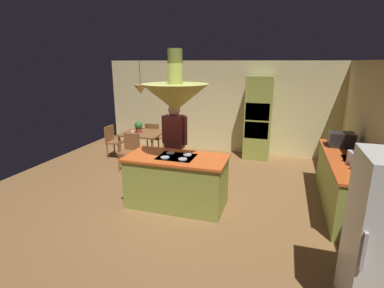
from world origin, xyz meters
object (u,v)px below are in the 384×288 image
(dining_table, at_px, (143,136))
(potted_plant_on_table, at_px, (139,126))
(oven_tower, at_px, (258,118))
(person_at_island, at_px, (175,141))
(chair_facing_island, at_px, (130,149))
(cup_on_table, at_px, (133,132))
(canister_sugar, at_px, (354,160))
(kitchen_island, at_px, (177,181))
(canister_flour, at_px, (356,166))
(microwave_on_counter, at_px, (341,140))
(chair_at_corner, at_px, (113,139))
(chair_by_back_wall, at_px, (154,136))
(canister_tea, at_px, (351,157))

(dining_table, height_order, potted_plant_on_table, potted_plant_on_table)
(oven_tower, distance_m, person_at_island, 2.89)
(person_at_island, xyz_separation_m, chair_facing_island, (-1.40, 0.70, -0.50))
(dining_table, relative_size, cup_on_table, 11.32)
(dining_table, relative_size, canister_sugar, 4.71)
(cup_on_table, bearing_deg, kitchen_island, -45.13)
(canister_flour, relative_size, microwave_on_counter, 0.33)
(person_at_island, bearing_deg, cup_on_table, 143.57)
(cup_on_table, bearing_deg, dining_table, 55.82)
(kitchen_island, bearing_deg, chair_at_corner, 140.95)
(kitchen_island, distance_m, cup_on_table, 2.66)
(kitchen_island, distance_m, microwave_on_counter, 3.29)
(oven_tower, height_order, canister_flour, oven_tower)
(kitchen_island, distance_m, chair_by_back_wall, 3.27)
(canister_sugar, relative_size, canister_tea, 1.05)
(potted_plant_on_table, bearing_deg, cup_on_table, -115.18)
(cup_on_table, height_order, canister_flour, canister_flour)
(canister_sugar, height_order, canister_tea, canister_sugar)
(kitchen_island, xyz_separation_m, canister_flour, (2.84, 0.18, 0.53))
(potted_plant_on_table, distance_m, microwave_on_counter, 4.64)
(dining_table, height_order, cup_on_table, cup_on_table)
(kitchen_island, bearing_deg, cup_on_table, 134.87)
(chair_at_corner, height_order, canister_tea, canister_tea)
(kitchen_island, height_order, person_at_island, person_at_island)
(chair_facing_island, bearing_deg, kitchen_island, -39.72)
(kitchen_island, relative_size, person_at_island, 1.02)
(canister_flour, distance_m, microwave_on_counter, 1.37)
(chair_at_corner, distance_m, canister_flour, 5.78)
(dining_table, distance_m, person_at_island, 2.00)
(chair_at_corner, xyz_separation_m, canister_flour, (5.43, -1.92, 0.50))
(canister_flour, xyz_separation_m, canister_tea, (0.00, 0.36, 0.03))
(kitchen_island, relative_size, oven_tower, 0.82)
(chair_at_corner, relative_size, microwave_on_counter, 1.89)
(dining_table, distance_m, chair_by_back_wall, 0.71)
(canister_flour, height_order, microwave_on_counter, microwave_on_counter)
(kitchen_island, distance_m, oven_tower, 3.48)
(chair_by_back_wall, relative_size, canister_tea, 4.23)
(chair_by_back_wall, bearing_deg, person_at_island, 124.08)
(oven_tower, xyz_separation_m, cup_on_table, (-2.96, -1.38, -0.28))
(chair_by_back_wall, relative_size, canister_sugar, 4.02)
(person_at_island, xyz_separation_m, cup_on_table, (-1.56, 1.15, -0.20))
(oven_tower, height_order, cup_on_table, oven_tower)
(potted_plant_on_table, relative_size, cup_on_table, 3.33)
(chair_by_back_wall, distance_m, microwave_on_counter, 4.74)
(cup_on_table, xyz_separation_m, canister_tea, (4.70, -1.33, 0.22))
(dining_table, height_order, chair_facing_island, chair_facing_island)
(chair_facing_island, xyz_separation_m, canister_tea, (4.54, -0.87, 0.52))
(canister_sugar, bearing_deg, chair_at_corner, 162.21)
(kitchen_island, xyz_separation_m, microwave_on_counter, (2.84, 1.55, 0.60))
(chair_facing_island, distance_m, chair_at_corner, 1.12)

